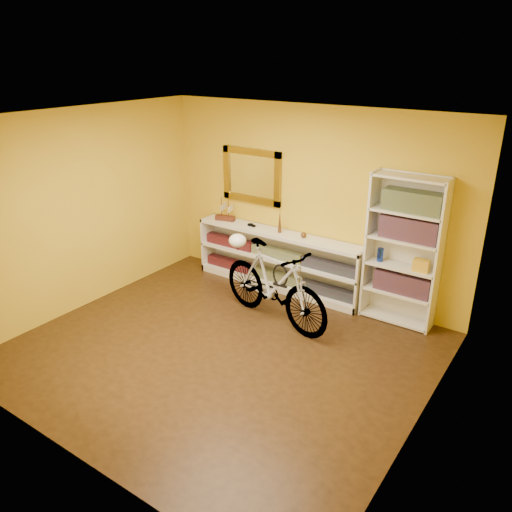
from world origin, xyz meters
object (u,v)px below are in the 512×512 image
Objects in this scene: bicycle at (274,284)px; helmet at (237,241)px; console_unit at (278,260)px; bookcase at (403,251)px.

helmet is (-0.66, 0.14, 0.40)m from bicycle.
console_unit is at bearing 41.37° from bicycle.
bicycle is 0.79m from helmet.
console_unit is at bearing 77.74° from helmet.
helmet is at bearing -102.26° from console_unit.
console_unit is 1.47× the size of bicycle.
bookcase is 1.07× the size of bicycle.
bicycle reaches higher than console_unit.
bicycle is at bearing -144.44° from bookcase.
console_unit is 11.04× the size of helmet.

